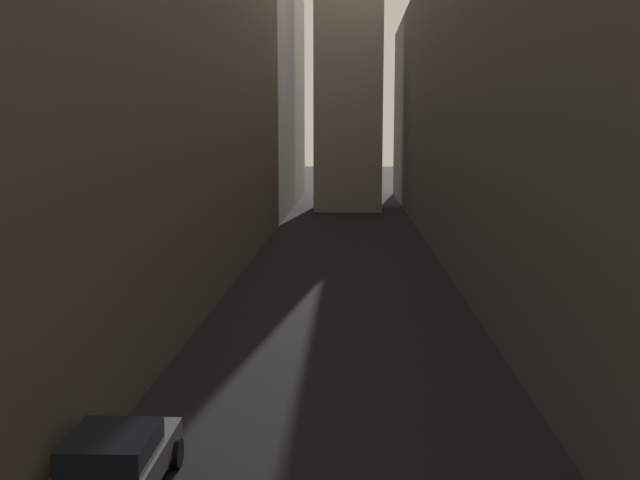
# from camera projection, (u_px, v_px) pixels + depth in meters

# --- Properties ---
(ground_plane) EXTENTS (264.00, 264.00, 0.00)m
(ground_plane) POSITION_uv_depth(u_px,v_px,m) (343.00, 283.00, 36.91)
(ground_plane) COLOR black
(building_block_left) EXTENTS (10.66, 108.00, 23.08)m
(building_block_left) POSITION_uv_depth(u_px,v_px,m) (133.00, 52.00, 37.71)
(building_block_left) COLOR #756B5B
(building_block_left) RESTS_ON ground
(building_block_right) EXTENTS (11.64, 108.00, 19.24)m
(building_block_right) POSITION_uv_depth(u_px,v_px,m) (570.00, 89.00, 37.03)
(building_block_right) COLOR slate
(building_block_right) RESTS_ON ground
(parked_car_left_far) EXTENTS (2.05, 4.33, 1.45)m
(parked_car_left_far) POSITION_uv_depth(u_px,v_px,m) (113.00, 465.00, 15.03)
(parked_car_left_far) COLOR #4C4C51
(parked_car_left_far) RESTS_ON ground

